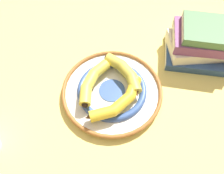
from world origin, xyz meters
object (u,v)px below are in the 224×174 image
decorative_bowl (112,91)px  banana_c (92,81)px  banana_a (118,102)px  banana_b (125,73)px  book_stack (202,43)px

decorative_bowl → banana_c: bearing=52.9°
decorative_bowl → banana_a: 0.07m
banana_b → banana_c: 0.10m
banana_a → book_stack: size_ratio=0.76×
decorative_bowl → book_stack: bearing=-84.0°
banana_b → book_stack: size_ratio=0.67×
banana_c → book_stack: 0.37m
banana_b → book_stack: book_stack is taller
banana_a → decorative_bowl: bearing=64.7°
decorative_bowl → banana_a: (-0.06, 0.00, 0.03)m
banana_c → decorative_bowl: bearing=97.0°
banana_b → book_stack: bearing=-100.1°
banana_b → book_stack: (0.01, -0.27, 0.01)m
banana_a → banana_b: bearing=34.0°
book_stack → banana_b: bearing=23.1°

